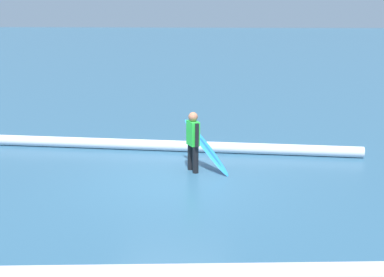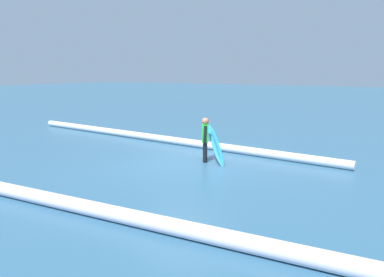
% 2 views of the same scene
% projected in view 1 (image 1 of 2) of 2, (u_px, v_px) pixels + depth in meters
% --- Properties ---
extents(ground_plane, '(131.54, 131.54, 0.00)m').
position_uv_depth(ground_plane, '(173.00, 182.00, 11.81)').
color(ground_plane, '#336281').
extents(surfer, '(0.33, 0.51, 1.42)m').
position_uv_depth(surfer, '(193.00, 139.00, 12.34)').
color(surfer, black).
rests_on(surfer, ground_plane).
extents(surfboard, '(1.25, 1.22, 1.13)m').
position_uv_depth(surfboard, '(206.00, 147.00, 12.54)').
color(surfboard, '#268CE5').
rests_on(surfboard, ground_plane).
extents(wave_crest_foreground, '(15.24, 1.47, 0.28)m').
position_uv_depth(wave_crest_foreground, '(76.00, 142.00, 14.51)').
color(wave_crest_foreground, white).
rests_on(wave_crest_foreground, ground_plane).
extents(wave_crest_midground, '(18.84, 1.67, 0.31)m').
position_uv_depth(wave_crest_midground, '(70.00, 276.00, 7.49)').
color(wave_crest_midground, white).
rests_on(wave_crest_midground, ground_plane).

